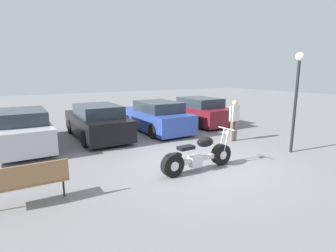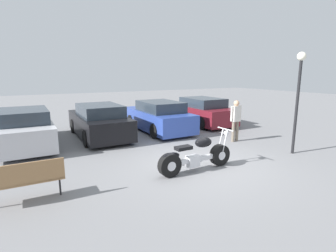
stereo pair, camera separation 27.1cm
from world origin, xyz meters
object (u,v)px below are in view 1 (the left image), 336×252
at_px(parked_car_maroon, 197,112).
at_px(parked_car_silver, 23,130).
at_px(parked_car_blue, 156,117).
at_px(motorcycle, 197,156).
at_px(lamp_post, 297,85).
at_px(person_standing, 234,117).
at_px(park_bench, 29,180).
at_px(parked_car_black, 97,122).

bearing_deg(parked_car_maroon, parked_car_silver, -176.97).
distance_m(parked_car_silver, parked_car_blue, 5.36).
bearing_deg(motorcycle, lamp_post, -4.20).
distance_m(parked_car_silver, parked_car_maroon, 8.05).
distance_m(motorcycle, parked_car_maroon, 6.81).
bearing_deg(person_standing, park_bench, -167.00).
height_order(parked_car_blue, parked_car_maroon, same).
height_order(motorcycle, person_standing, person_standing).
relative_size(parked_car_maroon, lamp_post, 1.28).
bearing_deg(motorcycle, parked_car_blue, 73.93).
relative_size(parked_car_silver, lamp_post, 1.28).
height_order(parked_car_silver, parked_car_blue, same).
bearing_deg(parked_car_maroon, parked_car_blue, -170.61).
xyz_separation_m(parked_car_black, person_standing, (4.39, -3.27, 0.30)).
height_order(motorcycle, parked_car_maroon, parked_car_maroon).
bearing_deg(person_standing, parked_car_silver, 155.80).
xyz_separation_m(parked_car_silver, person_standing, (7.07, -3.18, 0.30)).
bearing_deg(parked_car_blue, park_bench, -138.58).
height_order(parked_car_blue, park_bench, parked_car_blue).
relative_size(motorcycle, parked_car_blue, 0.55).
distance_m(parked_car_maroon, park_bench, 9.69).
height_order(parked_car_black, park_bench, parked_car_black).
bearing_deg(parked_car_maroon, person_standing, -105.02).
xyz_separation_m(parked_car_blue, parked_car_maroon, (2.68, 0.44, 0.00)).
xyz_separation_m(parked_car_maroon, person_standing, (-0.97, -3.60, 0.30)).
xyz_separation_m(parked_car_blue, lamp_post, (2.29, -5.25, 1.60)).
xyz_separation_m(parked_car_silver, parked_car_black, (2.68, 0.10, 0.00)).
bearing_deg(park_bench, parked_car_blue, 41.42).
height_order(motorcycle, parked_car_silver, parked_car_silver).
xyz_separation_m(motorcycle, parked_car_blue, (1.43, 4.98, 0.23)).
xyz_separation_m(motorcycle, parked_car_silver, (-3.92, 4.99, 0.23)).
xyz_separation_m(motorcycle, lamp_post, (3.73, -0.27, 1.83)).
bearing_deg(lamp_post, person_standing, 105.52).
distance_m(park_bench, person_standing, 7.37).
distance_m(parked_car_black, park_bench, 5.66).
xyz_separation_m(motorcycle, person_standing, (3.15, 1.82, 0.53)).
height_order(parked_car_silver, person_standing, person_standing).
relative_size(parked_car_blue, person_standing, 2.61).
distance_m(parked_car_maroon, lamp_post, 5.93).
height_order(parked_car_silver, parked_car_maroon, same).
distance_m(motorcycle, person_standing, 3.67).
bearing_deg(parked_car_black, motorcycle, -76.25).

